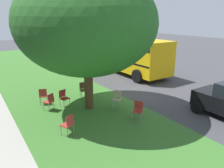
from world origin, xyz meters
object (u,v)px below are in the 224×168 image
chair_0 (68,123)px  chair_6 (83,89)px  street_tree (87,24)px  chair_3 (43,95)px  chair_4 (117,98)px  chair_5 (49,101)px  school_bus (119,50)px  chair_2 (64,97)px  chair_1 (138,109)px

chair_0 → chair_6: 4.35m
street_tree → chair_0: bearing=135.6°
chair_3 → chair_6: same height
chair_4 → chair_5: size_ratio=1.00×
street_tree → chair_3: 4.47m
chair_3 → chair_5: (-0.99, -0.02, 0.00)m
chair_4 → school_bus: (6.86, -4.98, 1.24)m
chair_0 → chair_3: 3.82m
street_tree → chair_2: size_ratio=7.52×
chair_1 → chair_4: size_ratio=1.00×
chair_5 → school_bus: bearing=-56.4°
school_bus → chair_2: bearing=125.8°
chair_1 → chair_6: same height
chair_3 → chair_6: size_ratio=1.00×
chair_1 → chair_5: 4.42m
chair_6 → chair_2: bearing=114.4°
chair_6 → school_bus: size_ratio=0.08×
chair_0 → street_tree: bearing=-44.4°
street_tree → chair_3: (1.81, 1.81, -3.67)m
chair_5 → chair_0: bearing=176.5°
chair_2 → chair_5: same height
chair_0 → chair_5: bearing=-3.5°
chair_0 → chair_5: (2.82, -0.17, 0.00)m
chair_6 → chair_0: bearing=146.0°
chair_0 → chair_4: bearing=-68.0°
street_tree → chair_2: bearing=47.0°
chair_0 → chair_1: 3.21m
chair_6 → school_bus: (4.56, -5.78, 1.24)m
chair_1 → chair_2: (3.36, 2.21, 0.00)m
chair_0 → chair_4: same height
chair_5 → chair_1: bearing=-137.2°
chair_4 → chair_0: bearing=112.0°
chair_3 → school_bus: (4.35, -8.05, 1.24)m
chair_2 → school_bus: (5.23, -7.24, 1.24)m
street_tree → chair_1: (-2.43, -1.21, -3.67)m
street_tree → chair_6: bearing=-16.3°
street_tree → school_bus: 9.10m
chair_1 → chair_6: 4.10m
chair_0 → chair_2: same height
chair_1 → chair_4: (1.73, -0.06, 0.00)m
chair_5 → chair_6: same height
chair_3 → school_bus: bearing=-61.6°
street_tree → chair_6: 4.03m
chair_5 → chair_3: bearing=0.9°
chair_1 → school_bus: 10.03m
chair_5 → school_bus: size_ratio=0.08×
street_tree → chair_6: street_tree is taller
chair_0 → chair_3: size_ratio=1.00×
school_bus → chair_4: bearing=144.0°
street_tree → chair_3: bearing=45.1°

